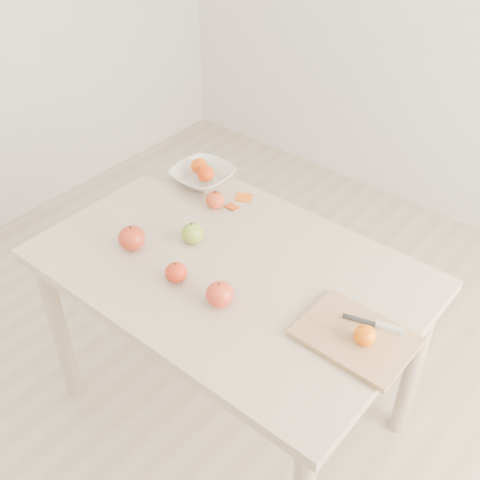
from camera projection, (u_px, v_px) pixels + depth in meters
The scene contains 15 objects.
ground at pixel (232, 409), 2.37m from camera, with size 3.50×3.50×0.00m, color #C6B293.
table at pixel (230, 288), 1.96m from camera, with size 1.20×0.80×0.75m.
cutting_board at pixel (356, 337), 1.65m from camera, with size 0.31×0.23×0.02m, color tan.
board_tangerine at pixel (365, 335), 1.61m from camera, with size 0.06×0.06×0.05m, color orange.
fruit_bowl at pixel (203, 176), 2.26m from camera, with size 0.22×0.22×0.05m, color white.
bowl_tangerine_near at pixel (199, 166), 2.26m from camera, with size 0.07×0.07×0.06m, color #D44507.
bowl_tangerine_far at pixel (206, 174), 2.22m from camera, with size 0.07×0.07×0.06m, color #E73C08.
orange_peel_a at pixel (244, 198), 2.19m from camera, with size 0.06×0.04×0.00m, color #D75A0F.
orange_peel_b at pixel (232, 207), 2.14m from camera, with size 0.04×0.04×0.00m, color #C74D0E.
paring_knife at pixel (384, 326), 1.66m from camera, with size 0.17×0.07×0.01m.
apple_green at pixel (192, 233), 1.97m from camera, with size 0.08×0.08×0.07m, color #538813.
apple_red_c at pixel (176, 272), 1.83m from camera, with size 0.07×0.07×0.06m, color #9C150E.
apple_red_b at pixel (132, 238), 1.95m from camera, with size 0.09×0.09×0.08m, color #8E0907.
apple_red_e at pixel (220, 294), 1.74m from camera, with size 0.08×0.08×0.08m, color #9E0616.
apple_red_a at pixel (215, 200), 2.13m from camera, with size 0.07×0.07×0.06m, color #A20C0C.
Camera 1 is at (0.94, -1.09, 1.99)m, focal length 45.00 mm.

